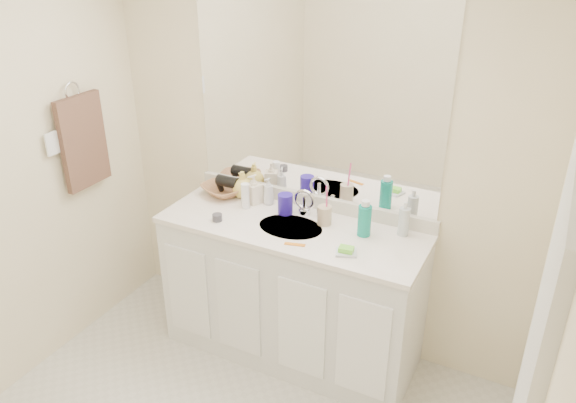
# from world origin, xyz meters

# --- Properties ---
(wall_back) EXTENTS (2.60, 0.02, 2.40)m
(wall_back) POSITION_xyz_m (0.00, 1.30, 1.20)
(wall_back) COLOR #F7E9C1
(wall_back) RESTS_ON floor
(wall_right) EXTENTS (0.02, 2.60, 2.40)m
(wall_right) POSITION_xyz_m (1.30, 0.00, 1.20)
(wall_right) COLOR #F7E9C1
(wall_right) RESTS_ON floor
(vanity_cabinet) EXTENTS (1.50, 0.55, 0.85)m
(vanity_cabinet) POSITION_xyz_m (0.00, 1.02, 0.42)
(vanity_cabinet) COLOR silver
(vanity_cabinet) RESTS_ON floor
(countertop) EXTENTS (1.52, 0.57, 0.03)m
(countertop) POSITION_xyz_m (0.00, 1.02, 0.86)
(countertop) COLOR white
(countertop) RESTS_ON vanity_cabinet
(backsplash) EXTENTS (1.52, 0.03, 0.08)m
(backsplash) POSITION_xyz_m (0.00, 1.29, 0.92)
(backsplash) COLOR silver
(backsplash) RESTS_ON countertop
(sink_basin) EXTENTS (0.37, 0.37, 0.02)m
(sink_basin) POSITION_xyz_m (0.00, 1.00, 0.87)
(sink_basin) COLOR beige
(sink_basin) RESTS_ON countertop
(faucet) EXTENTS (0.02, 0.02, 0.11)m
(faucet) POSITION_xyz_m (0.00, 1.18, 0.94)
(faucet) COLOR silver
(faucet) RESTS_ON countertop
(mirror) EXTENTS (1.48, 0.01, 1.20)m
(mirror) POSITION_xyz_m (0.00, 1.29, 1.56)
(mirror) COLOR white
(mirror) RESTS_ON wall_back
(blue_mug) EXTENTS (0.11, 0.11, 0.12)m
(blue_mug) POSITION_xyz_m (-0.10, 1.14, 0.94)
(blue_mug) COLOR #29179E
(blue_mug) RESTS_ON countertop
(tan_cup) EXTENTS (0.09, 0.09, 0.11)m
(tan_cup) POSITION_xyz_m (0.15, 1.12, 0.93)
(tan_cup) COLOR tan
(tan_cup) RESTS_ON countertop
(toothbrush) EXTENTS (0.02, 0.04, 0.19)m
(toothbrush) POSITION_xyz_m (0.16, 1.12, 1.03)
(toothbrush) COLOR #FF4390
(toothbrush) RESTS_ON tan_cup
(mouthwash_bottle) EXTENTS (0.08, 0.08, 0.17)m
(mouthwash_bottle) POSITION_xyz_m (0.39, 1.11, 0.97)
(mouthwash_bottle) COLOR #0B8976
(mouthwash_bottle) RESTS_ON countertop
(clear_pump_bottle) EXTENTS (0.07, 0.07, 0.16)m
(clear_pump_bottle) POSITION_xyz_m (0.58, 1.20, 0.96)
(clear_pump_bottle) COLOR silver
(clear_pump_bottle) RESTS_ON countertop
(soap_dish) EXTENTS (0.13, 0.12, 0.01)m
(soap_dish) POSITION_xyz_m (0.38, 0.88, 0.89)
(soap_dish) COLOR silver
(soap_dish) RESTS_ON countertop
(green_soap) EXTENTS (0.08, 0.06, 0.03)m
(green_soap) POSITION_xyz_m (0.38, 0.88, 0.90)
(green_soap) COLOR #77E738
(green_soap) RESTS_ON soap_dish
(orange_comb) EXTENTS (0.11, 0.05, 0.00)m
(orange_comb) POSITION_xyz_m (0.11, 0.84, 0.88)
(orange_comb) COLOR orange
(orange_comb) RESTS_ON countertop
(dark_jar) EXTENTS (0.07, 0.07, 0.04)m
(dark_jar) POSITION_xyz_m (-0.40, 0.88, 0.90)
(dark_jar) COLOR #3C3A42
(dark_jar) RESTS_ON countertop
(extra_white_bottle) EXTENTS (0.05, 0.05, 0.16)m
(extra_white_bottle) POSITION_xyz_m (-0.34, 1.09, 0.96)
(extra_white_bottle) COLOR white
(extra_white_bottle) RESTS_ON countertop
(soap_bottle_white) EXTENTS (0.08, 0.08, 0.17)m
(soap_bottle_white) POSITION_xyz_m (-0.25, 1.20, 0.96)
(soap_bottle_white) COLOR silver
(soap_bottle_white) RESTS_ON countertop
(soap_bottle_cream) EXTENTS (0.11, 0.11, 0.18)m
(soap_bottle_cream) POSITION_xyz_m (-0.33, 1.18, 0.97)
(soap_bottle_cream) COLOR #F4E4C7
(soap_bottle_cream) RESTS_ON countertop
(soap_bottle_yellow) EXTENTS (0.15, 0.15, 0.17)m
(soap_bottle_yellow) POSITION_xyz_m (-0.44, 1.22, 0.96)
(soap_bottle_yellow) COLOR #E3C858
(soap_bottle_yellow) RESTS_ON countertop
(wicker_basket) EXTENTS (0.35, 0.35, 0.07)m
(wicker_basket) POSITION_xyz_m (-0.55, 1.20, 0.91)
(wicker_basket) COLOR #935F3B
(wicker_basket) RESTS_ON countertop
(hair_dryer) EXTENTS (0.14, 0.07, 0.07)m
(hair_dryer) POSITION_xyz_m (-0.53, 1.20, 0.97)
(hair_dryer) COLOR black
(hair_dryer) RESTS_ON wicker_basket
(towel_ring) EXTENTS (0.01, 0.11, 0.11)m
(towel_ring) POSITION_xyz_m (-1.27, 0.77, 1.55)
(towel_ring) COLOR silver
(towel_ring) RESTS_ON wall_left
(hand_towel) EXTENTS (0.04, 0.32, 0.55)m
(hand_towel) POSITION_xyz_m (-1.25, 0.77, 1.25)
(hand_towel) COLOR #3C2920
(hand_towel) RESTS_ON towel_ring
(switch_plate) EXTENTS (0.01, 0.08, 0.13)m
(switch_plate) POSITION_xyz_m (-1.27, 0.57, 1.30)
(switch_plate) COLOR white
(switch_plate) RESTS_ON wall_left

